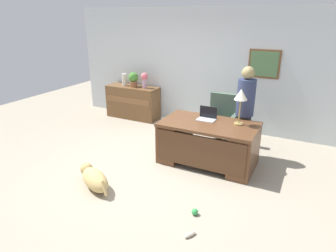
{
  "coord_description": "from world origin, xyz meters",
  "views": [
    {
      "loc": [
        2.24,
        -3.86,
        2.51
      ],
      "look_at": [
        0.12,
        0.3,
        0.75
      ],
      "focal_mm": 31.56,
      "sensor_mm": 36.0,
      "label": 1
    }
  ],
  "objects_px": {
    "dog_toy_ball": "(195,212)",
    "dog_toy_bone": "(190,235)",
    "person_standing": "(245,112)",
    "armchair": "(222,123)",
    "desk_lamp": "(241,97)",
    "vase_with_flowers": "(144,79)",
    "credenza": "(133,102)",
    "potted_plant": "(133,79)",
    "vase_empty": "(124,80)",
    "dog_lying": "(94,178)",
    "desk": "(208,142)",
    "laptop": "(207,116)"
  },
  "relations": [
    {
      "from": "credenza",
      "to": "laptop",
      "type": "height_order",
      "value": "laptop"
    },
    {
      "from": "armchair",
      "to": "laptop",
      "type": "distance_m",
      "value": 0.82
    },
    {
      "from": "dog_lying",
      "to": "vase_with_flowers",
      "type": "bearing_deg",
      "value": 107.07
    },
    {
      "from": "desk_lamp",
      "to": "dog_toy_ball",
      "type": "height_order",
      "value": "desk_lamp"
    },
    {
      "from": "person_standing",
      "to": "potted_plant",
      "type": "relative_size",
      "value": 4.69
    },
    {
      "from": "laptop",
      "to": "vase_empty",
      "type": "height_order",
      "value": "vase_empty"
    },
    {
      "from": "potted_plant",
      "to": "laptop",
      "type": "bearing_deg",
      "value": -29.2
    },
    {
      "from": "dog_toy_ball",
      "to": "dog_toy_bone",
      "type": "relative_size",
      "value": 0.53
    },
    {
      "from": "dog_lying",
      "to": "dog_toy_bone",
      "type": "xyz_separation_m",
      "value": [
        1.75,
        -0.33,
        -0.13
      ]
    },
    {
      "from": "desk",
      "to": "armchair",
      "type": "distance_m",
      "value": 0.94
    },
    {
      "from": "credenza",
      "to": "person_standing",
      "type": "relative_size",
      "value": 0.81
    },
    {
      "from": "armchair",
      "to": "credenza",
      "type": "bearing_deg",
      "value": 166.26
    },
    {
      "from": "vase_with_flowers",
      "to": "potted_plant",
      "type": "relative_size",
      "value": 1.04
    },
    {
      "from": "armchair",
      "to": "person_standing",
      "type": "relative_size",
      "value": 0.62
    },
    {
      "from": "desk_lamp",
      "to": "vase_empty",
      "type": "relative_size",
      "value": 2.04
    },
    {
      "from": "credenza",
      "to": "armchair",
      "type": "height_order",
      "value": "armchair"
    },
    {
      "from": "desk",
      "to": "person_standing",
      "type": "xyz_separation_m",
      "value": [
        0.46,
        0.61,
        0.46
      ]
    },
    {
      "from": "person_standing",
      "to": "dog_toy_bone",
      "type": "bearing_deg",
      "value": -89.77
    },
    {
      "from": "dog_toy_bone",
      "to": "person_standing",
      "type": "bearing_deg",
      "value": 90.23
    },
    {
      "from": "desk",
      "to": "dog_toy_bone",
      "type": "xyz_separation_m",
      "value": [
        0.47,
        -1.87,
        -0.39
      ]
    },
    {
      "from": "vase_with_flowers",
      "to": "potted_plant",
      "type": "distance_m",
      "value": 0.32
    },
    {
      "from": "armchair",
      "to": "desk_lamp",
      "type": "xyz_separation_m",
      "value": [
        0.51,
        -0.74,
        0.78
      ]
    },
    {
      "from": "potted_plant",
      "to": "desk_lamp",
      "type": "bearing_deg",
      "value": -24.34
    },
    {
      "from": "armchair",
      "to": "vase_with_flowers",
      "type": "xyz_separation_m",
      "value": [
        -2.18,
        0.62,
        0.57
      ]
    },
    {
      "from": "desk",
      "to": "desk_lamp",
      "type": "bearing_deg",
      "value": 22.61
    },
    {
      "from": "laptop",
      "to": "desk",
      "type": "bearing_deg",
      "value": -62.63
    },
    {
      "from": "vase_with_flowers",
      "to": "dog_toy_bone",
      "type": "height_order",
      "value": "vase_with_flowers"
    },
    {
      "from": "person_standing",
      "to": "potted_plant",
      "type": "height_order",
      "value": "person_standing"
    },
    {
      "from": "desk",
      "to": "vase_with_flowers",
      "type": "distance_m",
      "value": 2.79
    },
    {
      "from": "vase_with_flowers",
      "to": "dog_lying",
      "type": "bearing_deg",
      "value": -72.93
    },
    {
      "from": "potted_plant",
      "to": "dog_toy_bone",
      "type": "relative_size",
      "value": 2.12
    },
    {
      "from": "vase_empty",
      "to": "vase_with_flowers",
      "type": "bearing_deg",
      "value": 0.0
    },
    {
      "from": "desk_lamp",
      "to": "dog_toy_bone",
      "type": "bearing_deg",
      "value": -89.82
    },
    {
      "from": "person_standing",
      "to": "dog_toy_bone",
      "type": "xyz_separation_m",
      "value": [
        0.01,
        -2.48,
        -0.85
      ]
    },
    {
      "from": "vase_with_flowers",
      "to": "credenza",
      "type": "bearing_deg",
      "value": -179.8
    },
    {
      "from": "credenza",
      "to": "vase_empty",
      "type": "distance_m",
      "value": 0.61
    },
    {
      "from": "person_standing",
      "to": "dog_toy_ball",
      "type": "height_order",
      "value": "person_standing"
    },
    {
      "from": "vase_empty",
      "to": "dog_toy_bone",
      "type": "xyz_separation_m",
      "value": [
        3.3,
        -3.43,
        -0.95
      ]
    },
    {
      "from": "credenza",
      "to": "laptop",
      "type": "distance_m",
      "value": 2.87
    },
    {
      "from": "vase_empty",
      "to": "desk",
      "type": "bearing_deg",
      "value": -28.88
    },
    {
      "from": "armchair",
      "to": "dog_toy_ball",
      "type": "relative_size",
      "value": 11.56
    },
    {
      "from": "person_standing",
      "to": "laptop",
      "type": "distance_m",
      "value": 0.7
    },
    {
      "from": "desk",
      "to": "person_standing",
      "type": "relative_size",
      "value": 0.98
    },
    {
      "from": "potted_plant",
      "to": "dog_toy_bone",
      "type": "bearing_deg",
      "value": -48.64
    },
    {
      "from": "person_standing",
      "to": "laptop",
      "type": "height_order",
      "value": "person_standing"
    },
    {
      "from": "credenza",
      "to": "person_standing",
      "type": "xyz_separation_m",
      "value": [
        3.05,
        -0.95,
        0.46
      ]
    },
    {
      "from": "desk",
      "to": "vase_with_flowers",
      "type": "relative_size",
      "value": 4.39
    },
    {
      "from": "dog_lying",
      "to": "potted_plant",
      "type": "xyz_separation_m",
      "value": [
        -1.27,
        3.1,
        0.86
      ]
    },
    {
      "from": "desk",
      "to": "dog_lying",
      "type": "relative_size",
      "value": 2.12
    },
    {
      "from": "potted_plant",
      "to": "vase_empty",
      "type": "bearing_deg",
      "value": 180.0
    }
  ]
}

